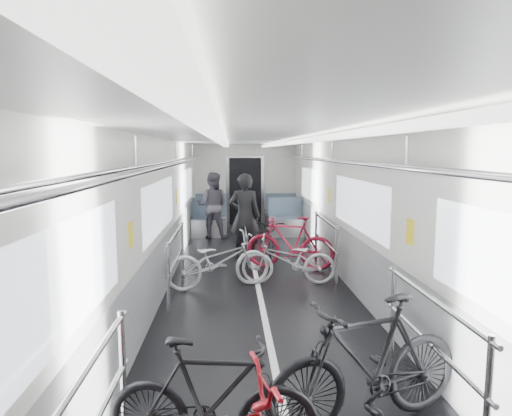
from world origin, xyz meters
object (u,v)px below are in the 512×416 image
Objects in this scene: bike_right_mid at (288,260)px; bike_right_far at (290,243)px; bike_left_mid at (213,400)px; bike_left_far at (219,260)px; bike_aisle at (270,239)px; person_standing at (245,216)px; bike_right_near at (368,363)px; person_seated at (212,205)px.

bike_right_far is (0.15, 0.96, 0.09)m from bike_right_mid.
bike_left_mid reaches higher than bike_left_far.
bike_left_mid reaches higher than bike_aisle.
bike_right_mid is 1.79m from bike_aisle.
bike_left_mid is 0.91× the size of bike_right_far.
bike_left_mid is at bearing 90.22° from person_standing.
person_standing is at bearing 168.95° from bike_right_near.
bike_left_mid is 0.88× the size of bike_left_far.
bike_right_far is at bearing 177.16° from bike_right_mid.
bike_right_near is 8.28m from person_seated.
bike_left_far is at bearing 80.69° from person_standing.
bike_right_near is at bearing 108.72° from person_seated.
bike_right_far is at bearing 135.86° from person_standing.
person_seated is at bearing 9.34° from bike_left_mid.
bike_right_near is 1.07× the size of person_seated.
bike_left_mid is 8.48m from person_seated.
bike_right_mid is 0.98m from bike_right_far.
person_seated is (-1.26, 2.38, 0.42)m from bike_aisle.
person_standing is (0.42, 6.19, 0.43)m from bike_left_mid.
bike_aisle is (0.94, 6.09, -0.04)m from bike_left_mid.
bike_right_near is 1.01× the size of person_standing.
bike_left_mid is 1.26m from bike_right_near.
bike_left_mid is at bearing -8.25° from bike_right_mid.
bike_right_near is (1.28, -3.83, 0.08)m from bike_left_far.
bike_left_far is 2.17m from bike_aisle.
person_seated is (-1.56, 3.19, 0.33)m from bike_right_far.
bike_left_far is at bearing -76.79° from bike_right_mid.
person_standing is at bearing 3.25° from bike_left_mid.
bike_aisle is (1.00, 1.93, -0.04)m from bike_left_far.
bike_aisle is 0.70m from person_standing.
person_seated reaches higher than bike_left_far.
bike_left_mid is 6.22m from person_standing.
bike_left_far is at bearing 7.99° from bike_left_mid.
person_seated reaches higher than bike_left_mid.
bike_right_far is at bearing -65.78° from bike_left_far.
bike_right_far is at bearing -6.06° from bike_left_mid.
bike_aisle is at bearing -43.69° from bike_left_far.
bike_left_far is at bearing 179.67° from bike_right_near.
bike_right_near reaches higher than bike_right_far.
bike_right_mid is (-0.13, 3.98, -0.13)m from bike_right_near.
bike_right_mid is at bearing -80.98° from bike_aisle.
bike_right_far reaches higher than bike_right_mid.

